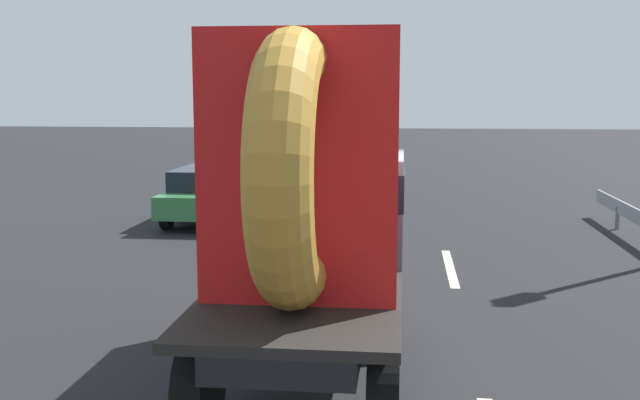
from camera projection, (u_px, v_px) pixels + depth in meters
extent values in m
plane|color=black|center=(332.00, 357.00, 9.10)|extent=(120.00, 120.00, 0.00)
cylinder|color=black|center=(258.00, 303.00, 9.68)|extent=(0.28, 0.98, 0.98)
cylinder|color=black|center=(389.00, 307.00, 9.49)|extent=(0.28, 0.98, 0.98)
cylinder|color=black|center=(199.00, 388.00, 6.91)|extent=(0.28, 0.98, 0.98)
cylinder|color=black|center=(384.00, 396.00, 6.72)|extent=(0.28, 0.98, 0.98)
cube|color=black|center=(310.00, 298.00, 8.19)|extent=(1.30, 4.55, 0.25)
cube|color=#4C5156|center=(323.00, 208.00, 9.41)|extent=(2.00, 1.85, 1.35)
cube|color=black|center=(323.00, 185.00, 9.32)|extent=(2.02, 1.76, 0.44)
cube|color=black|center=(298.00, 307.00, 7.26)|extent=(2.00, 2.70, 0.10)
cube|color=black|center=(314.00, 223.00, 8.45)|extent=(1.80, 0.08, 1.10)
torus|color=#B7842D|center=(295.00, 169.00, 6.92)|extent=(0.59, 2.61, 2.61)
cube|color=red|center=(295.00, 169.00, 6.92)|extent=(1.90, 0.03, 2.61)
cylinder|color=black|center=(197.00, 200.00, 20.22)|extent=(0.22, 0.63, 0.63)
cylinder|color=black|center=(253.00, 201.00, 20.06)|extent=(0.22, 0.63, 0.63)
cylinder|color=black|center=(167.00, 216.00, 17.63)|extent=(0.22, 0.63, 0.63)
cylinder|color=black|center=(230.00, 217.00, 17.47)|extent=(0.22, 0.63, 0.63)
cube|color=#33723F|center=(212.00, 197.00, 18.81)|extent=(1.76, 4.11, 0.54)
cube|color=black|center=(211.00, 178.00, 18.64)|extent=(1.59, 2.30, 0.49)
cylinder|color=slate|center=(617.00, 218.00, 17.60)|extent=(0.10, 0.10, 0.55)
cube|color=beige|center=(249.00, 262.00, 14.21)|extent=(0.16, 2.71, 0.01)
cube|color=beige|center=(450.00, 268.00, 13.76)|extent=(0.16, 2.99, 0.01)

